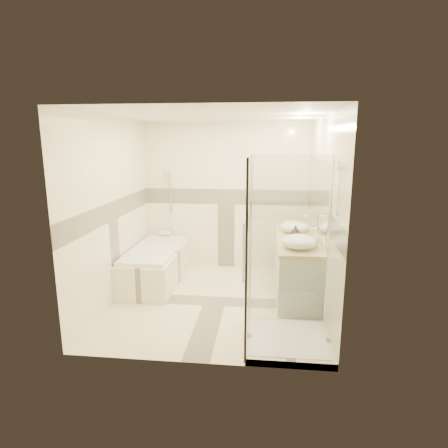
# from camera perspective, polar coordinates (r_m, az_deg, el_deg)

# --- Properties ---
(room) EXTENTS (2.82, 3.02, 2.52)m
(room) POSITION_cam_1_polar(r_m,az_deg,el_deg) (4.95, -0.81, 1.77)
(room) COLOR beige
(room) RESTS_ON ground
(bathtub) EXTENTS (0.75, 1.70, 0.56)m
(bathtub) POSITION_cam_1_polar(r_m,az_deg,el_deg) (6.02, -10.35, -5.85)
(bathtub) COLOR #F1E7C1
(bathtub) RESTS_ON ground
(vanity) EXTENTS (0.58, 1.62, 0.85)m
(vanity) POSITION_cam_1_polar(r_m,az_deg,el_deg) (5.43, 10.95, -6.58)
(vanity) COLOR white
(vanity) RESTS_ON ground
(shower_enclosure) EXTENTS (0.96, 0.93, 2.04)m
(shower_enclosure) POSITION_cam_1_polar(r_m,az_deg,el_deg) (4.20, 8.31, -11.14)
(shower_enclosure) COLOR #F1E7C1
(shower_enclosure) RESTS_ON ground
(vessel_sink_near) EXTENTS (0.42, 0.42, 0.17)m
(vessel_sink_near) POSITION_cam_1_polar(r_m,az_deg,el_deg) (5.68, 10.64, -0.40)
(vessel_sink_near) COLOR white
(vessel_sink_near) RESTS_ON vanity
(vessel_sink_far) EXTENTS (0.45, 0.45, 0.18)m
(vessel_sink_far) POSITION_cam_1_polar(r_m,az_deg,el_deg) (4.83, 11.40, -2.64)
(vessel_sink_far) COLOR white
(vessel_sink_far) RESTS_ON vanity
(faucet_near) EXTENTS (0.11, 0.03, 0.28)m
(faucet_near) POSITION_cam_1_polar(r_m,az_deg,el_deg) (5.68, 12.84, 0.30)
(faucet_near) COLOR silver
(faucet_near) RESTS_ON vanity
(faucet_far) EXTENTS (0.11, 0.03, 0.27)m
(faucet_far) POSITION_cam_1_polar(r_m,az_deg,el_deg) (4.84, 13.98, -1.90)
(faucet_far) COLOR silver
(faucet_far) RESTS_ON vanity
(amenity_bottle_a) EXTENTS (0.09, 0.10, 0.16)m
(amenity_bottle_a) POSITION_cam_1_polar(r_m,az_deg,el_deg) (5.24, 11.00, -1.51)
(amenity_bottle_a) COLOR black
(amenity_bottle_a) RESTS_ON vanity
(amenity_bottle_b) EXTENTS (0.14, 0.14, 0.16)m
(amenity_bottle_b) POSITION_cam_1_polar(r_m,az_deg,el_deg) (5.43, 10.83, -1.04)
(amenity_bottle_b) COLOR black
(amenity_bottle_b) RESTS_ON vanity
(folded_towels) EXTENTS (0.18, 0.29, 0.09)m
(folded_towels) POSITION_cam_1_polar(r_m,az_deg,el_deg) (5.98, 10.41, -0.12)
(folded_towels) COLOR white
(folded_towels) RESTS_ON vanity
(rolled_towel) EXTENTS (0.20, 0.09, 0.09)m
(rolled_towel) POSITION_cam_1_polar(r_m,az_deg,el_deg) (6.63, -8.98, -1.39)
(rolled_towel) COLOR white
(rolled_towel) RESTS_ON bathtub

